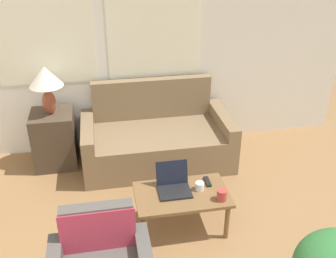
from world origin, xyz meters
TOP-DOWN VIEW (x-y plane):
  - wall_back at (-0.00, 3.67)m, footprint 5.94×0.06m
  - couch at (0.48, 3.21)m, footprint 1.72×0.90m
  - side_table at (-0.70, 3.33)m, footprint 0.47×0.47m
  - table_lamp at (-0.70, 3.33)m, footprint 0.37×0.37m
  - coffee_table at (0.52, 1.96)m, footprint 0.85×0.51m
  - laptop at (0.45, 2.03)m, footprint 0.29×0.29m
  - cup_navy at (0.69, 1.98)m, footprint 0.08×0.08m
  - cup_yellow at (0.84, 1.81)m, footprint 0.09×0.09m
  - tv_remote at (0.79, 2.08)m, footprint 0.05×0.15m

SIDE VIEW (x-z plane):
  - couch at x=0.48m, z-range -0.19..0.73m
  - side_table at x=-0.70m, z-range 0.00..0.66m
  - coffee_table at x=0.52m, z-range 0.15..0.55m
  - tv_remote at x=0.79m, z-range 0.40..0.42m
  - cup_navy at x=0.69m, z-range 0.40..0.47m
  - cup_yellow at x=0.84m, z-range 0.40..0.50m
  - laptop at x=0.45m, z-range 0.33..0.57m
  - table_lamp at x=-0.70m, z-range 0.77..1.32m
  - wall_back at x=0.00m, z-range 0.01..2.61m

